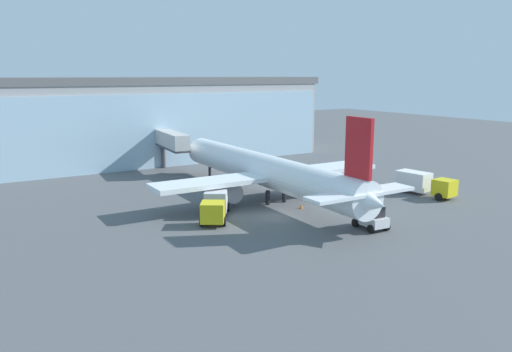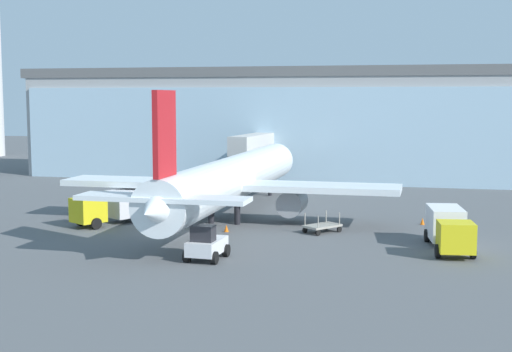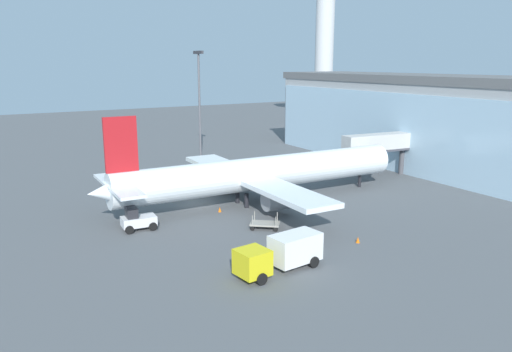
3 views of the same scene
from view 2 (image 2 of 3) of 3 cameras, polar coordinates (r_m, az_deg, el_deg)
ground at (r=54.96m, az=-6.78°, el=-4.46°), size 240.00×240.00×0.00m
terminal_building at (r=92.00m, az=1.13°, el=4.27°), size 63.06×15.67×13.88m
jet_bridge at (r=80.87m, az=-0.19°, el=2.36°), size 3.37×11.31×6.05m
airplane at (r=59.59m, az=-2.01°, el=-0.29°), size 28.16×38.41×10.68m
catering_truck at (r=59.20m, az=-10.94°, el=-2.32°), size 5.82×7.32×2.65m
fuel_truck at (r=49.96m, az=15.14°, el=-4.02°), size 3.16×7.50×2.65m
baggage_cart at (r=54.46m, az=5.32°, el=-4.01°), size 3.00×3.18×1.50m
pushback_tug at (r=45.30m, az=-4.01°, el=-5.50°), size 2.38×3.33×2.30m
safety_cone_nose at (r=54.61m, az=-2.38°, el=-4.20°), size 0.36×0.36×0.55m
safety_cone_wingtip at (r=59.15m, az=13.18°, el=-3.54°), size 0.36×0.36×0.55m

